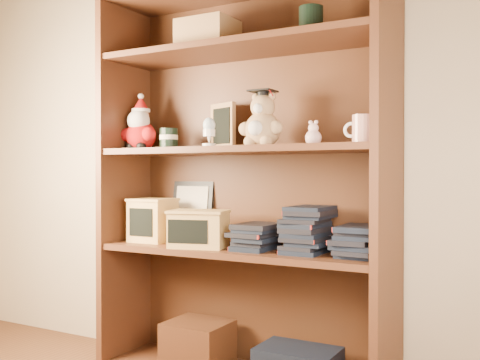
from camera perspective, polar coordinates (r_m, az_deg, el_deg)
The scene contains 16 objects.
bookcase at distance 2.27m, azimuth 0.57°, elevation -1.03°, with size 1.20×0.35×1.60m.
shelf_lower at distance 2.24m, azimuth -0.00°, elevation -7.24°, with size 1.14×0.33×0.02m.
shelf_upper at distance 2.22m, azimuth -0.00°, elevation 3.03°, with size 1.14×0.33×0.02m.
santa_plush at distance 2.50m, azimuth -10.12°, elevation 5.18°, with size 0.18×0.13×0.26m.
teachers_tin at distance 2.41m, azimuth -7.25°, elevation 4.21°, with size 0.08×0.08×0.09m.
chalkboard_plaque at distance 2.40m, azimuth -1.75°, elevation 5.41°, with size 0.15×0.11×0.19m.
egg_cup at distance 2.21m, azimuth -3.15°, elevation 4.99°, with size 0.05×0.05×0.12m.
grad_teddy_bear at distance 2.17m, azimuth 2.25°, elevation 5.66°, with size 0.18×0.16×0.22m.
pink_figurine at distance 2.09m, azimuth 7.46°, elevation 4.50°, with size 0.06×0.06×0.10m.
teacher_mug at distance 2.03m, azimuth 12.40°, elevation 5.03°, with size 0.12×0.08×0.10m.
certificate_frame at distance 2.51m, azimuth -4.89°, elevation -3.11°, with size 0.21×0.05×0.26m.
treats_box at distance 2.47m, azimuth -8.84°, elevation -4.01°, with size 0.18×0.18×0.19m.
pencils_box at distance 2.25m, azimuth -4.23°, elevation -4.93°, with size 0.26×0.22×0.15m.
book_stack_left at distance 2.20m, azimuth 1.81°, elevation -5.81°, with size 0.14×0.20×0.10m.
book_stack_mid at distance 2.10m, azimuth 6.93°, elevation -5.01°, with size 0.14×0.20×0.18m.
book_stack_right at distance 2.04m, azimuth 11.86°, elevation -6.10°, with size 0.14×0.20×0.11m.
Camera 1 is at (1.30, -0.63, 0.85)m, focal length 42.00 mm.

